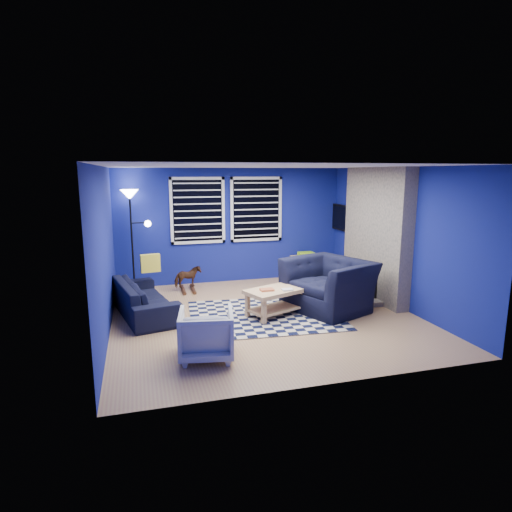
{
  "coord_description": "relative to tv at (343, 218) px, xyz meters",
  "views": [
    {
      "loc": [
        -2.01,
        -6.66,
        2.4
      ],
      "look_at": [
        -0.06,
        0.3,
        0.99
      ],
      "focal_mm": 30.0,
      "sensor_mm": 36.0,
      "label": 1
    }
  ],
  "objects": [
    {
      "name": "fireplace",
      "position": [
        -0.09,
        -1.5,
        -0.2
      ],
      "size": [
        0.65,
        2.0,
        2.5
      ],
      "color": "gray",
      "rests_on": "floor"
    },
    {
      "name": "cabinet",
      "position": [
        -0.77,
        0.25,
        -1.13
      ],
      "size": [
        0.66,
        0.46,
        0.61
      ],
      "rotation": [
        0.0,
        0.0,
        0.07
      ],
      "color": "#DEB47D",
      "rests_on": "floor"
    },
    {
      "name": "floor_lamp",
      "position": [
        -4.55,
        0.25,
        0.29
      ],
      "size": [
        0.56,
        0.35,
        2.07
      ],
      "color": "black",
      "rests_on": "floor"
    },
    {
      "name": "wall_right",
      "position": [
        0.05,
        -2.0,
        -0.15
      ],
      "size": [
        0.0,
        5.0,
        5.0
      ],
      "primitive_type": "plane",
      "rotation": [
        1.57,
        0.0,
        -1.57
      ],
      "color": "navy",
      "rests_on": "floor"
    },
    {
      "name": "window_right",
      "position": [
        -1.9,
        0.46,
        0.2
      ],
      "size": [
        1.17,
        0.06,
        1.42
      ],
      "color": "black",
      "rests_on": "wall_back"
    },
    {
      "name": "rocking_horse",
      "position": [
        -3.52,
        -0.1,
        -1.11
      ],
      "size": [
        0.37,
        0.58,
        0.45
      ],
      "primitive_type": "imported",
      "rotation": [
        0.0,
        0.0,
        1.83
      ],
      "color": "#472417",
      "rests_on": "floor"
    },
    {
      "name": "rug",
      "position": [
        -2.44,
        -1.99,
        -1.39
      ],
      "size": [
        2.64,
        2.18,
        0.02
      ],
      "primitive_type": "cube",
      "rotation": [
        0.0,
        0.0,
        -0.08
      ],
      "color": "black",
      "rests_on": "floor"
    },
    {
      "name": "wall_back",
      "position": [
        -2.45,
        0.5,
        -0.15
      ],
      "size": [
        5.0,
        0.0,
        5.0
      ],
      "primitive_type": "plane",
      "rotation": [
        1.57,
        0.0,
        0.0
      ],
      "color": "navy",
      "rests_on": "floor"
    },
    {
      "name": "throw_pillow",
      "position": [
        -4.26,
        -0.66,
        -0.66
      ],
      "size": [
        0.36,
        0.15,
        0.34
      ],
      "primitive_type": "cube",
      "rotation": [
        0.0,
        0.0,
        0.14
      ],
      "color": "yellow",
      "rests_on": "sofa"
    },
    {
      "name": "floor",
      "position": [
        -2.45,
        -2.0,
        -1.4
      ],
      "size": [
        5.0,
        5.0,
        0.0
      ],
      "primitive_type": "plane",
      "color": "tan",
      "rests_on": "ground"
    },
    {
      "name": "armchair_bent",
      "position": [
        -3.66,
        -3.39,
        -1.07
      ],
      "size": [
        0.81,
        0.83,
        0.65
      ],
      "primitive_type": "imported",
      "rotation": [
        0.0,
        0.0,
        2.97
      ],
      "color": "gray",
      "rests_on": "floor"
    },
    {
      "name": "sofa",
      "position": [
        -4.41,
        -1.36,
        -1.11
      ],
      "size": [
        2.1,
        1.18,
        0.58
      ],
      "primitive_type": "imported",
      "rotation": [
        0.0,
        0.0,
        1.79
      ],
      "color": "black",
      "rests_on": "floor"
    },
    {
      "name": "window_left",
      "position": [
        -3.2,
        0.46,
        0.2
      ],
      "size": [
        1.17,
        0.06,
        1.42
      ],
      "color": "black",
      "rests_on": "wall_back"
    },
    {
      "name": "tv",
      "position": [
        0.0,
        0.0,
        0.0
      ],
      "size": [
        0.07,
        1.0,
        0.58
      ],
      "color": "black",
      "rests_on": "wall_right"
    },
    {
      "name": "ceiling",
      "position": [
        -2.45,
        -2.0,
        1.1
      ],
      "size": [
        5.0,
        5.0,
        0.0
      ],
      "primitive_type": "plane",
      "rotation": [
        3.14,
        0.0,
        0.0
      ],
      "color": "white",
      "rests_on": "wall_back"
    },
    {
      "name": "wall_left",
      "position": [
        -4.95,
        -2.0,
        -0.15
      ],
      "size": [
        0.0,
        5.0,
        5.0
      ],
      "primitive_type": "plane",
      "rotation": [
        1.57,
        0.0,
        1.57
      ],
      "color": "navy",
      "rests_on": "floor"
    },
    {
      "name": "coffee_table",
      "position": [
        -2.27,
        -2.06,
        -1.06
      ],
      "size": [
        1.13,
        0.9,
        0.49
      ],
      "rotation": [
        0.0,
        0.0,
        0.37
      ],
      "color": "#DEB47D",
      "rests_on": "rug"
    },
    {
      "name": "armchair_big",
      "position": [
        -1.26,
        -1.98,
        -0.95
      ],
      "size": [
        1.74,
        1.65,
        0.9
      ],
      "primitive_type": "imported",
      "rotation": [
        0.0,
        0.0,
        -1.17
      ],
      "color": "black",
      "rests_on": "floor"
    }
  ]
}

